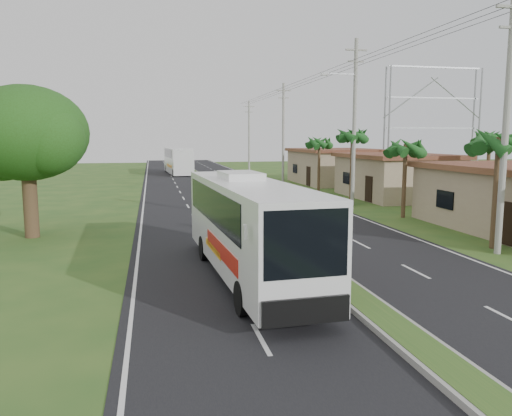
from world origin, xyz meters
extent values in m
plane|color=#2A531E|center=(0.00, 0.00, 0.00)|extent=(180.00, 180.00, 0.00)
cube|color=black|center=(0.00, 20.00, 0.01)|extent=(14.00, 160.00, 0.02)
cube|color=gray|center=(0.00, 20.00, 0.10)|extent=(1.20, 160.00, 0.17)
cube|color=#2A531E|center=(0.00, 20.00, 0.18)|extent=(0.95, 160.00, 0.02)
cube|color=silver|center=(-6.70, 20.00, 0.00)|extent=(0.12, 160.00, 0.01)
cube|color=silver|center=(6.70, 20.00, 0.00)|extent=(0.12, 160.00, 0.01)
cube|color=tan|center=(14.00, 22.00, 1.68)|extent=(7.00, 10.00, 3.35)
cube|color=#57241F|center=(14.00, 22.00, 3.51)|extent=(7.60, 10.60, 0.32)
cube|color=tan|center=(14.00, 36.00, 1.75)|extent=(8.00, 11.00, 3.50)
cube|color=#57241F|center=(14.00, 36.00, 3.66)|extent=(8.60, 11.60, 0.32)
cylinder|color=#473321|center=(9.00, 3.00, 2.50)|extent=(0.26, 0.26, 5.00)
cylinder|color=#473321|center=(9.40, 12.00, 2.30)|extent=(0.26, 0.26, 4.60)
cylinder|color=#473321|center=(8.80, 19.00, 2.70)|extent=(0.26, 0.26, 5.40)
cylinder|color=#473321|center=(9.30, 28.00, 2.40)|extent=(0.26, 0.26, 4.80)
cylinder|color=#473321|center=(17.50, 15.00, 2.60)|extent=(0.26, 0.26, 5.20)
cylinder|color=#473321|center=(-12.00, 10.00, 2.00)|extent=(0.70, 0.70, 4.00)
ellipsoid|color=#224613|center=(-12.00, 10.00, 5.20)|extent=(6.00, 6.00, 4.68)
sphere|color=#224613|center=(-13.40, 10.80, 4.70)|extent=(3.80, 3.80, 3.80)
sphere|color=#224613|center=(-10.80, 9.00, 4.90)|extent=(3.40, 3.40, 3.40)
cylinder|color=gray|center=(8.50, 2.00, 5.50)|extent=(0.28, 0.28, 11.00)
cylinder|color=gray|center=(8.50, 18.00, 6.00)|extent=(0.28, 0.28, 12.00)
cube|color=gray|center=(8.50, 18.00, 11.20)|extent=(1.60, 0.12, 0.12)
cube|color=gray|center=(8.50, 18.00, 10.40)|extent=(1.20, 0.10, 0.10)
cube|color=gray|center=(7.30, 18.00, 9.50)|extent=(2.40, 0.10, 0.10)
cylinder|color=gray|center=(8.50, 38.00, 5.50)|extent=(0.28, 0.28, 11.00)
cube|color=gray|center=(8.50, 38.00, 10.20)|extent=(1.60, 0.12, 0.12)
cube|color=gray|center=(8.50, 38.00, 9.40)|extent=(1.20, 0.10, 0.10)
cylinder|color=gray|center=(8.50, 58.00, 5.25)|extent=(0.28, 0.28, 10.50)
cube|color=gray|center=(8.50, 58.00, 9.70)|extent=(1.60, 0.12, 0.12)
cube|color=gray|center=(8.50, 58.00, 8.90)|extent=(1.20, 0.10, 0.10)
cylinder|color=gray|center=(17.00, 29.50, 6.00)|extent=(0.18, 0.18, 12.00)
cylinder|color=gray|center=(27.00, 29.50, 6.00)|extent=(0.18, 0.18, 12.00)
cylinder|color=gray|center=(17.00, 30.50, 6.00)|extent=(0.18, 0.18, 12.00)
cylinder|color=gray|center=(27.00, 30.50, 6.00)|extent=(0.18, 0.18, 12.00)
cube|color=gray|center=(22.00, 30.00, 6.00)|extent=(10.00, 0.14, 0.14)
cube|color=gray|center=(22.00, 30.00, 9.00)|extent=(10.00, 0.14, 0.14)
cube|color=gray|center=(22.00, 30.00, 12.00)|extent=(10.00, 0.14, 0.14)
cube|color=white|center=(-2.77, 0.46, 1.94)|extent=(3.04, 11.60, 3.01)
cube|color=black|center=(-2.80, 1.04, 2.60)|extent=(2.96, 9.31, 1.21)
cube|color=black|center=(-2.45, -5.21, 2.42)|extent=(2.16, 0.26, 1.69)
cube|color=red|center=(-2.70, -0.68, 1.33)|extent=(2.72, 5.11, 0.53)
cube|color=#FFAC15|center=(-2.78, 0.75, 1.09)|extent=(2.60, 3.00, 0.24)
cube|color=white|center=(-2.83, 1.61, 3.58)|extent=(1.47, 2.37, 0.27)
cylinder|color=black|center=(-3.64, -3.23, 0.50)|extent=(0.36, 1.01, 0.99)
cylinder|color=black|center=(-1.48, -3.11, 0.50)|extent=(0.36, 1.01, 0.99)
cylinder|color=black|center=(-4.02, 3.46, 0.50)|extent=(0.36, 1.01, 0.99)
cylinder|color=black|center=(-1.86, 3.58, 0.50)|extent=(0.36, 1.01, 0.99)
cube|color=white|center=(-2.34, 54.53, 1.88)|extent=(3.49, 12.48, 3.43)
cube|color=black|center=(-2.38, 55.07, 2.90)|extent=(3.33, 9.27, 1.17)
cube|color=orange|center=(-2.27, 53.46, 1.22)|extent=(3.12, 6.06, 0.38)
cylinder|color=black|center=(-3.18, 49.37, 0.51)|extent=(0.39, 1.05, 1.03)
cylinder|color=black|center=(-0.83, 49.53, 0.51)|extent=(0.39, 1.05, 1.03)
cylinder|color=black|center=(-3.82, 59.00, 0.51)|extent=(0.39, 1.05, 1.03)
cylinder|color=black|center=(-1.47, 59.16, 0.51)|extent=(0.39, 1.05, 1.03)
imported|color=black|center=(-0.89, 7.50, 0.59)|extent=(2.05, 1.04, 1.19)
imported|color=maroon|center=(-0.89, 7.50, 1.42)|extent=(0.72, 0.56, 1.74)
camera|label=1|loc=(-6.03, -16.47, 4.92)|focal=35.00mm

